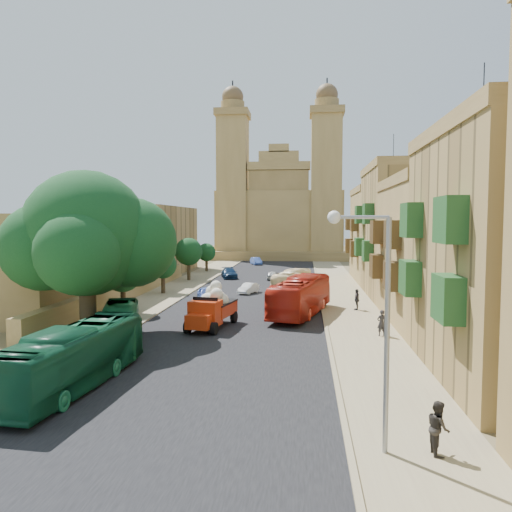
% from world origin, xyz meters
% --- Properties ---
extents(ground, '(260.00, 260.00, 0.00)m').
position_xyz_m(ground, '(0.00, 0.00, 0.00)').
color(ground, brown).
extents(road_surface, '(14.00, 140.00, 0.01)m').
position_xyz_m(road_surface, '(0.00, 30.00, 0.01)').
color(road_surface, black).
rests_on(road_surface, ground).
extents(sidewalk_east, '(5.00, 140.00, 0.01)m').
position_xyz_m(sidewalk_east, '(9.50, 30.00, 0.01)').
color(sidewalk_east, '#887959').
rests_on(sidewalk_east, ground).
extents(sidewalk_west, '(5.00, 140.00, 0.01)m').
position_xyz_m(sidewalk_west, '(-9.50, 30.00, 0.01)').
color(sidewalk_west, '#887959').
rests_on(sidewalk_west, ground).
extents(kerb_east, '(0.25, 140.00, 0.12)m').
position_xyz_m(kerb_east, '(7.00, 30.00, 0.06)').
color(kerb_east, '#887959').
rests_on(kerb_east, ground).
extents(kerb_west, '(0.25, 140.00, 0.12)m').
position_xyz_m(kerb_west, '(-7.00, 30.00, 0.06)').
color(kerb_west, '#887959').
rests_on(kerb_west, ground).
extents(townhouse_b, '(9.00, 14.00, 14.90)m').
position_xyz_m(townhouse_b, '(15.95, 11.00, 5.66)').
color(townhouse_b, olive).
rests_on(townhouse_b, ground).
extents(townhouse_c, '(9.00, 14.00, 17.40)m').
position_xyz_m(townhouse_c, '(15.95, 25.00, 6.91)').
color(townhouse_c, '#9B7C46').
rests_on(townhouse_c, ground).
extents(townhouse_d, '(9.00, 14.00, 15.90)m').
position_xyz_m(townhouse_d, '(15.95, 39.00, 6.16)').
color(townhouse_d, olive).
rests_on(townhouse_d, ground).
extents(west_wall, '(1.00, 40.00, 1.80)m').
position_xyz_m(west_wall, '(-12.50, 20.00, 0.90)').
color(west_wall, olive).
rests_on(west_wall, ground).
extents(west_building_low, '(10.00, 28.00, 8.40)m').
position_xyz_m(west_building_low, '(-18.00, 18.00, 4.20)').
color(west_building_low, olive).
rests_on(west_building_low, ground).
extents(west_building_mid, '(10.00, 22.00, 10.00)m').
position_xyz_m(west_building_mid, '(-18.00, 44.00, 5.00)').
color(west_building_mid, '#9B7C46').
rests_on(west_building_mid, ground).
extents(church, '(28.00, 22.50, 36.30)m').
position_xyz_m(church, '(-0.00, 78.61, 9.52)').
color(church, olive).
rests_on(church, ground).
extents(ficus_tree, '(11.35, 10.44, 11.35)m').
position_xyz_m(ficus_tree, '(-9.40, 4.01, 6.71)').
color(ficus_tree, '#35291A').
rests_on(ficus_tree, ground).
extents(street_tree_a, '(3.41, 3.41, 5.24)m').
position_xyz_m(street_tree_a, '(-10.00, 12.00, 3.51)').
color(street_tree_a, '#35291A').
rests_on(street_tree_a, ground).
extents(street_tree_b, '(2.97, 2.97, 4.57)m').
position_xyz_m(street_tree_b, '(-10.00, 24.00, 3.05)').
color(street_tree_b, '#35291A').
rests_on(street_tree_b, ground).
extents(street_tree_c, '(3.67, 3.67, 5.65)m').
position_xyz_m(street_tree_c, '(-10.00, 36.00, 3.79)').
color(street_tree_c, '#35291A').
rests_on(street_tree_c, ground).
extents(street_tree_d, '(2.87, 2.87, 4.41)m').
position_xyz_m(street_tree_d, '(-10.00, 48.00, 2.94)').
color(street_tree_d, '#35291A').
rests_on(street_tree_d, ground).
extents(streetlamp, '(2.11, 0.44, 8.22)m').
position_xyz_m(streetlamp, '(7.72, -12.00, 5.20)').
color(streetlamp, gray).
rests_on(streetlamp, ground).
extents(red_truck, '(3.22, 6.10, 3.40)m').
position_xyz_m(red_truck, '(-1.39, 7.05, 1.50)').
color(red_truck, red).
rests_on(red_truck, ground).
extents(olive_pickup, '(3.61, 5.24, 1.99)m').
position_xyz_m(olive_pickup, '(5.02, 20.00, 0.97)').
color(olive_pickup, '#4E5A21').
rests_on(olive_pickup, ground).
extents(bus_green_south, '(3.29, 10.67, 2.93)m').
position_xyz_m(bus_green_south, '(-5.36, -6.75, 1.46)').
color(bus_green_south, '#104C2E').
rests_on(bus_green_south, ground).
extents(bus_green_north, '(4.90, 9.44, 2.57)m').
position_xyz_m(bus_green_north, '(-6.13, 1.10, 1.28)').
color(bus_green_north, '#165F32').
rests_on(bus_green_north, ground).
extents(bus_red_east, '(5.33, 11.71, 3.18)m').
position_xyz_m(bus_red_east, '(5.10, 12.73, 1.59)').
color(bus_red_east, '#AB2012').
rests_on(bus_red_east, ground).
extents(bus_cream_east, '(4.33, 8.95, 2.43)m').
position_xyz_m(bus_cream_east, '(4.00, 26.29, 1.21)').
color(bus_cream_east, '#FFE5B1').
rests_on(bus_cream_east, ground).
extents(car_blue_a, '(2.73, 4.29, 1.36)m').
position_xyz_m(car_blue_a, '(-4.24, 19.13, 0.68)').
color(car_blue_a, '#425EB4').
rests_on(car_blue_a, ground).
extents(car_white_a, '(2.18, 3.58, 1.12)m').
position_xyz_m(car_white_a, '(-0.68, 24.66, 0.56)').
color(car_white_a, white).
rests_on(car_white_a, ground).
extents(car_cream, '(2.11, 4.13, 1.12)m').
position_xyz_m(car_cream, '(4.36, 22.75, 0.56)').
color(car_cream, '#F4E9B0').
rests_on(car_cream, ground).
extents(car_dkblue, '(3.09, 5.13, 1.39)m').
position_xyz_m(car_dkblue, '(-5.00, 38.85, 0.70)').
color(car_dkblue, '#0C2342').
rests_on(car_dkblue, ground).
extents(car_white_b, '(1.63, 3.50, 1.16)m').
position_xyz_m(car_white_b, '(1.13, 37.77, 0.58)').
color(car_white_b, silver).
rests_on(car_white_b, ground).
extents(car_blue_b, '(2.63, 4.19, 1.30)m').
position_xyz_m(car_blue_b, '(-3.43, 60.50, 0.65)').
color(car_blue_b, '#4265C4').
rests_on(car_blue_b, ground).
extents(pedestrian_a, '(0.77, 0.64, 1.81)m').
position_xyz_m(pedestrian_a, '(10.67, 5.59, 0.90)').
color(pedestrian_a, '#2B292E').
rests_on(pedestrian_a, ground).
extents(pedestrian_b, '(0.74, 0.92, 1.82)m').
position_xyz_m(pedestrian_b, '(9.97, -11.92, 0.91)').
color(pedestrian_b, '#2C2723').
rests_on(pedestrian_b, ground).
extents(pedestrian_c, '(0.69, 1.17, 1.87)m').
position_xyz_m(pedestrian_c, '(10.01, 15.54, 0.94)').
color(pedestrian_c, '#31333A').
rests_on(pedestrian_c, ground).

